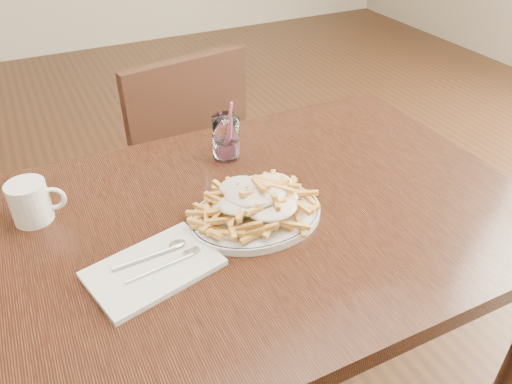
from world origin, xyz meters
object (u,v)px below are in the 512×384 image
chair_far (179,157)px  coffee_mug (31,202)px  loaded_fries (256,197)px  water_glass (226,140)px  fries_plate (256,216)px  table (254,241)px

chair_far → coffee_mug: (-0.47, -0.51, 0.29)m
loaded_fries → water_glass: 0.27m
water_glass → coffee_mug: 0.46m
fries_plate → coffee_mug: 0.46m
fries_plate → water_glass: bearing=79.7°
fries_plate → coffee_mug: size_ratio=3.11×
table → fries_plate: fries_plate is taller
loaded_fries → coffee_mug: bearing=153.5°
table → chair_far: chair_far is taller
loaded_fries → water_glass: water_glass is taller
loaded_fries → chair_far: bearing=85.5°
loaded_fries → coffee_mug: loaded_fries is taller
loaded_fries → coffee_mug: 0.46m
table → loaded_fries: bearing=-106.6°
table → water_glass: bearing=80.3°
table → water_glass: 0.27m
coffee_mug → table: bearing=-23.7°
water_glass → coffee_mug: (-0.46, -0.06, -0.00)m
loaded_fries → table: bearing=73.4°
chair_far → coffee_mug: size_ratio=7.90×
table → coffee_mug: bearing=156.3°
table → loaded_fries: 0.14m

